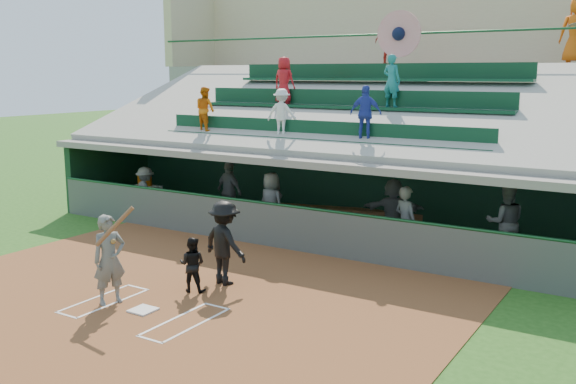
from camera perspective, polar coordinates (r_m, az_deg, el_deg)
The scene contains 20 objects.
ground at distance 12.36m, azimuth -12.76°, elevation -10.34°, with size 100.00×100.00×0.00m, color #245317.
dirt_slab at distance 12.69m, azimuth -11.16°, elevation -9.67°, with size 11.00×9.00×0.02m, color brown.
home_plate at distance 12.35m, azimuth -12.76°, elevation -10.19°, with size 0.43×0.43×0.03m, color silver.
batters_box_chalk at distance 12.35m, azimuth -12.76°, elevation -10.24°, with size 2.65×1.85×0.01m.
dugout_floor at distance 17.56m, azimuth 2.83°, elevation -3.75°, with size 16.00×3.50×0.04m, color gray.
concourse_slab at distance 23.25m, azimuth 11.00°, elevation 5.30°, with size 20.00×3.00×4.60m, color gray.
grandstand at distance 20.50m, azimuth 7.98°, elevation 4.60°, with size 20.40×10.40×7.80m.
batter_at_plate at distance 12.63m, azimuth -15.59°, elevation -5.76°, with size 0.94×0.79×1.95m.
catcher at distance 13.05m, azimuth -8.51°, elevation -6.38°, with size 0.54×0.42×1.12m, color black.
home_umpire at distance 13.35m, azimuth -5.65°, elevation -4.51°, with size 1.13×0.65×1.75m, color black.
dugout_bench at distance 18.54m, azimuth 5.26°, elevation -2.19°, with size 15.86×0.48×0.48m, color #966136.
white_table at distance 20.88m, azimuth -12.57°, elevation -0.53°, with size 0.89×0.67×0.78m, color white.
water_cooler at distance 20.87m, azimuth -12.63°, elevation 1.16°, with size 0.45×0.45×0.45m, color #CB5F0B.
dugout_player_a at distance 19.73m, azimuth -12.54°, elevation -0.04°, with size 1.00×0.57×1.55m, color #5A5D58.
dugout_player_b at distance 18.87m, azimuth -5.23°, elevation 0.07°, with size 1.05×0.44×1.79m, color #5C5F5A.
dugout_player_c at distance 17.29m, azimuth -1.49°, elevation -1.03°, with size 0.82×0.54×1.69m, color #5E605B.
dugout_player_d at distance 16.59m, azimuth 9.31°, elevation -1.67°, with size 1.56×0.50×1.68m, color #51544F.
dugout_player_e at distance 15.26m, azimuth 10.40°, elevation -2.68°, with size 0.63×0.41×1.73m, color #535551.
dugout_player_f at distance 15.68m, azimuth 18.76°, elevation -2.56°, with size 0.88×0.69×1.82m, color #5F625C.
concourse_staff_a at distance 22.90m, azimuth 9.00°, elevation 13.11°, with size 0.97×0.40×1.65m, color #A71F13.
Camera 1 is at (8.20, -8.16, 4.36)m, focal length 40.00 mm.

